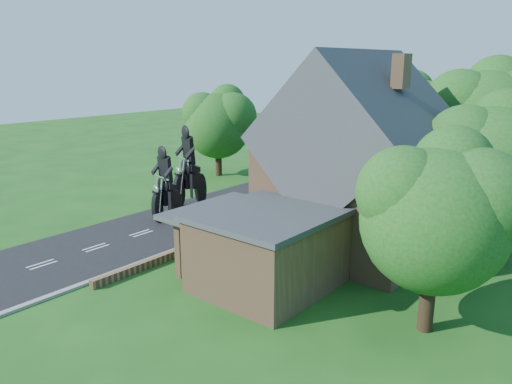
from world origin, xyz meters
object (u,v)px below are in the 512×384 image
Objects in this scene: garden_wall at (254,224)px; motorcycle_follow at (190,193)px; motorcycle_lead at (167,210)px; annex at (266,248)px; house at (358,167)px.

motorcycle_follow reaches higher than garden_wall.
motorcycle_follow reaches higher than motorcycle_lead.
garden_wall is 6.59m from motorcycle_follow.
garden_wall is 5.57m from motorcycle_lead.
annex is 13.84m from motorcycle_follow.
garden_wall is 3.12× the size of annex.
garden_wall is at bearing -170.83° from house.
garden_wall is 14.42× the size of motorcycle_lead.
motorcycle_lead is 0.85× the size of motorcycle_follow.
house is 13.17m from motorcycle_follow.
motorcycle_lead is (-4.99, -2.43, 0.51)m from garden_wall.
motorcycle_follow is (-12.07, 6.72, -0.94)m from annex.
annex reaches higher than motorcycle_follow.
garden_wall is at bearing -142.66° from motorcycle_lead.
annex is at bearing 173.65° from motorcycle_lead.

